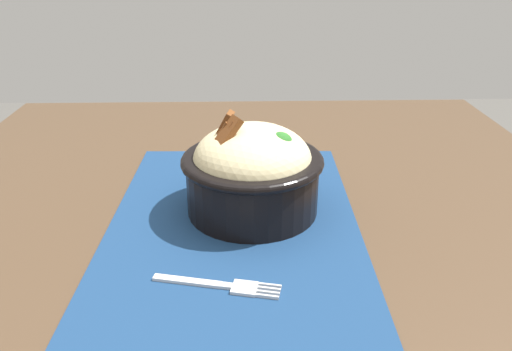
{
  "coord_description": "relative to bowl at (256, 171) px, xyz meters",
  "views": [
    {
      "loc": [
        0.53,
        -0.01,
        1.06
      ],
      "look_at": [
        -0.06,
        0.0,
        0.78
      ],
      "focal_mm": 35.15,
      "sensor_mm": 36.0,
      "label": 1
    }
  ],
  "objects": [
    {
      "name": "fork",
      "position": [
        0.16,
        -0.04,
        -0.06
      ],
      "size": [
        0.04,
        0.14,
        0.0
      ],
      "color": "silver",
      "rests_on": "placemat"
    },
    {
      "name": "placemat",
      "position": [
        0.03,
        -0.03,
        -0.06
      ],
      "size": [
        0.48,
        0.33,
        0.0
      ],
      "primitive_type": "cube",
      "rotation": [
        0.0,
        0.0,
        -0.03
      ],
      "color": "navy",
      "rests_on": "table"
    },
    {
      "name": "table",
      "position": [
        0.06,
        -0.0,
        -0.13
      ],
      "size": [
        1.13,
        0.99,
        0.73
      ],
      "color": "#4C3826",
      "rests_on": "ground_plane"
    },
    {
      "name": "bowl",
      "position": [
        0.0,
        0.0,
        0.0
      ],
      "size": [
        0.2,
        0.2,
        0.13
      ],
      "color": "black",
      "rests_on": "placemat"
    }
  ]
}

